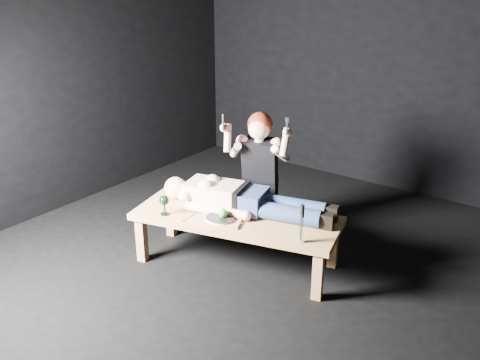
{
  "coord_description": "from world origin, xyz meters",
  "views": [
    {
      "loc": [
        2.08,
        -3.12,
        2.35
      ],
      "look_at": [
        -0.31,
        0.11,
        0.75
      ],
      "focal_mm": 39.85,
      "sensor_mm": 36.0,
      "label": 1
    }
  ],
  "objects_px": {
    "table": "(236,240)",
    "kneeling_woman": "(261,172)",
    "carving_knife": "(302,224)",
    "serving_tray": "(220,220)",
    "lying_man": "(247,197)",
    "goblet": "(164,205)"
  },
  "relations": [
    {
      "from": "table",
      "to": "lying_man",
      "type": "height_order",
      "value": "lying_man"
    },
    {
      "from": "lying_man",
      "to": "goblet",
      "type": "height_order",
      "value": "lying_man"
    },
    {
      "from": "table",
      "to": "goblet",
      "type": "height_order",
      "value": "goblet"
    },
    {
      "from": "table",
      "to": "serving_tray",
      "type": "relative_size",
      "value": 5.04
    },
    {
      "from": "table",
      "to": "serving_tray",
      "type": "bearing_deg",
      "value": -117.31
    },
    {
      "from": "kneeling_woman",
      "to": "serving_tray",
      "type": "relative_size",
      "value": 3.64
    },
    {
      "from": "carving_knife",
      "to": "serving_tray",
      "type": "bearing_deg",
      "value": 172.45
    },
    {
      "from": "lying_man",
      "to": "serving_tray",
      "type": "bearing_deg",
      "value": -114.99
    },
    {
      "from": "lying_man",
      "to": "kneeling_woman",
      "type": "bearing_deg",
      "value": 96.45
    },
    {
      "from": "serving_tray",
      "to": "goblet",
      "type": "distance_m",
      "value": 0.49
    },
    {
      "from": "table",
      "to": "kneeling_woman",
      "type": "height_order",
      "value": "kneeling_woman"
    },
    {
      "from": "lying_man",
      "to": "kneeling_woman",
      "type": "distance_m",
      "value": 0.5
    },
    {
      "from": "table",
      "to": "kneeling_woman",
      "type": "distance_m",
      "value": 0.73
    },
    {
      "from": "table",
      "to": "carving_knife",
      "type": "bearing_deg",
      "value": -21.52
    },
    {
      "from": "table",
      "to": "lying_man",
      "type": "distance_m",
      "value": 0.37
    },
    {
      "from": "lying_man",
      "to": "serving_tray",
      "type": "relative_size",
      "value": 4.8
    },
    {
      "from": "kneeling_woman",
      "to": "carving_knife",
      "type": "distance_m",
      "value": 1.07
    },
    {
      "from": "serving_tray",
      "to": "kneeling_woman",
      "type": "bearing_deg",
      "value": 99.04
    },
    {
      "from": "kneeling_woman",
      "to": "serving_tray",
      "type": "bearing_deg",
      "value": -103.58
    },
    {
      "from": "table",
      "to": "kneeling_woman",
      "type": "bearing_deg",
      "value": 90.57
    },
    {
      "from": "goblet",
      "to": "table",
      "type": "bearing_deg",
      "value": 34.83
    },
    {
      "from": "serving_tray",
      "to": "goblet",
      "type": "xyz_separation_m",
      "value": [
        -0.45,
        -0.17,
        0.08
      ]
    }
  ]
}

